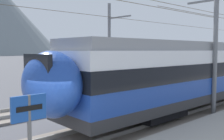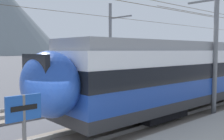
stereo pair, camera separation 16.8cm
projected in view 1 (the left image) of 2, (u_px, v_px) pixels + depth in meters
The scene contains 4 objects.
train_near_platform at pixel (220, 68), 16.95m from camera, with size 26.31×2.85×4.27m.
catenary_mast_mid at pixel (214, 34), 13.19m from camera, with size 47.41×1.78×8.21m.
catenary_mast_far_side at pixel (111, 45), 20.40m from camera, with size 47.41×2.48×7.10m.
platform_sign at pixel (29, 125), 4.98m from camera, with size 0.70×0.08×2.17m.
Camera 1 is at (-3.00, -6.39, 3.42)m, focal length 41.38 mm.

